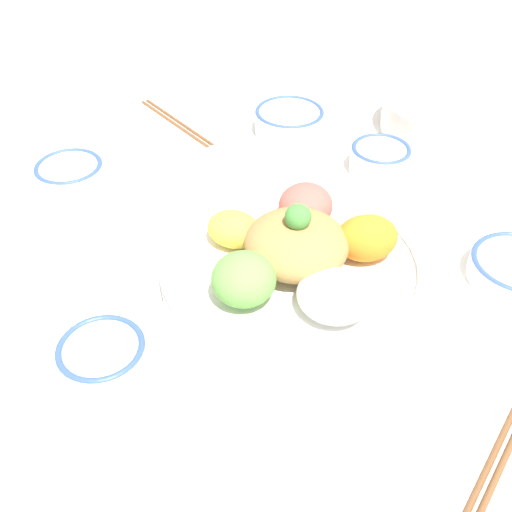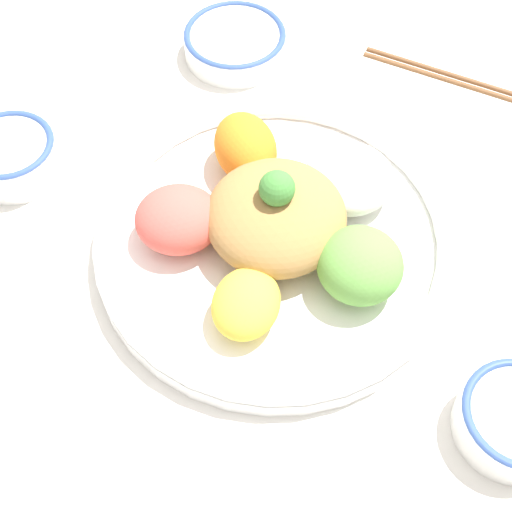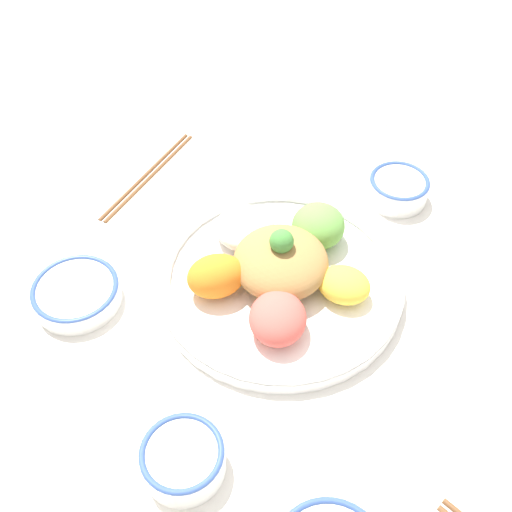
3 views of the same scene
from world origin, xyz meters
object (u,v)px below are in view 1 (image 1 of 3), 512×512
salad_platter (296,258)px  sauce_bowl_red (289,120)px  sauce_bowl_far (380,158)px  side_serving_bowl (443,114)px  sauce_bowl_dark (103,357)px  chopsticks_pair_near (499,457)px  chopsticks_pair_far (176,121)px  rice_bowl_blue (71,176)px

salad_platter → sauce_bowl_red: salad_platter is taller
sauce_bowl_far → side_serving_bowl: (0.12, 0.14, 0.01)m
sauce_bowl_red → salad_platter: bearing=-88.5°
sauce_bowl_red → side_serving_bowl: 0.27m
sauce_bowl_dark → chopsticks_pair_near: sauce_bowl_dark is taller
salad_platter → sauce_bowl_dark: (-0.21, -0.16, -0.01)m
sauce_bowl_red → side_serving_bowl: side_serving_bowl is taller
sauce_bowl_dark → chopsticks_pair_far: 0.56m
chopsticks_pair_far → salad_platter: bearing=-13.3°
sauce_bowl_far → chopsticks_pair_far: 0.38m
sauce_bowl_dark → sauce_bowl_far: bearing=50.7°
chopsticks_pair_far → side_serving_bowl: bearing=47.5°
rice_bowl_blue → chopsticks_pair_far: size_ratio=0.59×
sauce_bowl_dark → salad_platter: bearing=38.2°
salad_platter → sauce_bowl_far: 0.29m
sauce_bowl_dark → chopsticks_pair_near: size_ratio=0.44×
rice_bowl_blue → sauce_bowl_dark: size_ratio=1.06×
chopsticks_pair_near → rice_bowl_blue: bearing=-95.6°
salad_platter → side_serving_bowl: salad_platter is taller
chopsticks_pair_near → salad_platter: bearing=-109.1°
chopsticks_pair_near → chopsticks_pair_far: (-0.41, 0.65, -0.00)m
rice_bowl_blue → chopsticks_pair_far: (0.13, 0.22, -0.02)m
rice_bowl_blue → sauce_bowl_dark: (0.13, -0.34, -0.00)m
rice_bowl_blue → sauce_bowl_dark: rice_bowl_blue is taller
chopsticks_pair_far → rice_bowl_blue: bearing=-71.5°
sauce_bowl_dark → side_serving_bowl: (0.47, 0.56, 0.01)m
salad_platter → chopsticks_pair_far: bearing=118.3°
sauce_bowl_red → rice_bowl_blue: size_ratio=1.18×
salad_platter → sauce_bowl_dark: 0.27m
rice_bowl_blue → chopsticks_pair_near: (0.54, -0.43, -0.02)m
chopsticks_pair_near → sauce_bowl_dark: bearing=-69.1°
rice_bowl_blue → chopsticks_pair_near: rice_bowl_blue is taller
sauce_bowl_far → chopsticks_pair_far: bearing=157.6°
salad_platter → side_serving_bowl: bearing=56.5°
salad_platter → side_serving_bowl: (0.26, 0.39, 0.00)m
sauce_bowl_far → rice_bowl_blue: bearing=-170.9°
sauce_bowl_dark → chopsticks_pair_near: (0.40, -0.09, -0.02)m
rice_bowl_blue → side_serving_bowl: bearing=19.5°
sauce_bowl_red → sauce_bowl_dark: bearing=-110.3°
side_serving_bowl → chopsticks_pair_far: (-0.47, 0.01, -0.03)m
sauce_bowl_red → sauce_bowl_dark: sauce_bowl_red is taller
chopsticks_pair_near → sauce_bowl_far: bearing=-139.9°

